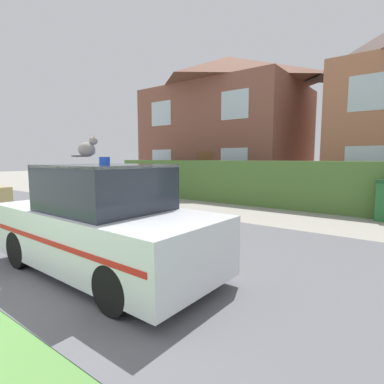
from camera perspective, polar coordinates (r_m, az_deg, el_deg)
road_strip at (r=5.87m, az=-3.44°, el=-10.93°), size 28.00×5.95×0.01m
garden_hedge at (r=11.11m, az=16.64°, el=1.41°), size 15.81×0.77×1.67m
police_car at (r=4.79m, az=-16.52°, el=-5.89°), size 3.90×1.72×1.77m
cat at (r=4.67m, az=-19.18°, el=7.91°), size 0.26×0.33×0.32m
house_left at (r=18.21m, az=6.82°, el=13.05°), size 8.63×6.94×7.58m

